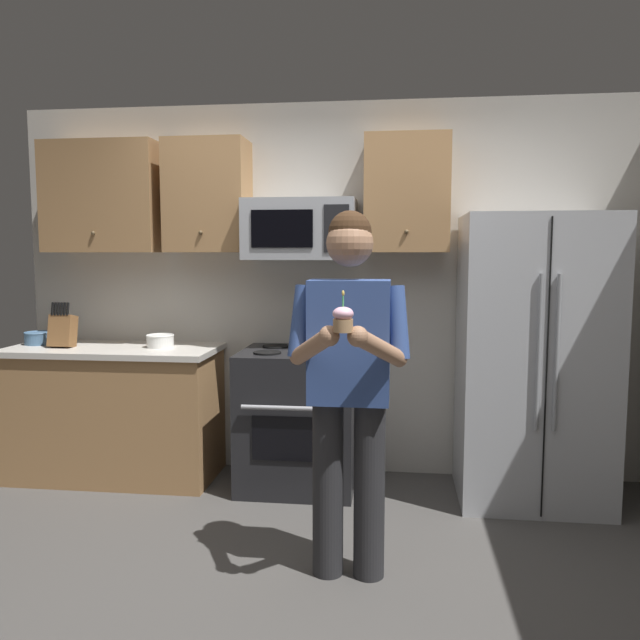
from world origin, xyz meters
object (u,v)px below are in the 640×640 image
Objects in this scene: knife_block at (63,330)px; bowl_large_white at (160,341)px; bowl_small_colored at (39,338)px; microwave at (301,230)px; person at (349,374)px; oven_range at (299,418)px; refrigerator at (533,359)px; cupcake at (343,319)px.

knife_block reaches higher than bowl_large_white.
bowl_large_white is 0.91m from bowl_small_colored.
microwave reaches higher than person.
oven_range is 0.53× the size of person.
refrigerator is at bearing -1.88° from bowl_large_white.
refrigerator is 9.47× the size of bowl_large_white.
knife_block is 1.65× the size of bowl_small_colored.
oven_range is at bearing -2.46° from bowl_large_white.
microwave is at bearing 173.97° from refrigerator.
refrigerator is 9.30× the size of bowl_small_colored.
oven_range is at bearing 110.19° from person.
microwave reaches higher than cupcake.
bowl_small_colored is at bearing 178.21° from bowl_large_white.
oven_range is 1.35m from person.
oven_range is at bearing 178.50° from refrigerator.
cupcake reaches higher than bowl_large_white.
refrigerator is 1.02× the size of person.
person is (1.40, -1.20, 0.03)m from bowl_large_white.
person is at bearing -28.13° from bowl_small_colored.
bowl_small_colored is 2.80m from cupcake.
oven_range is at bearing 105.99° from cupcake.
microwave is 3.89× the size of bowl_large_white.
refrigerator reaches higher than oven_range.
knife_block reaches higher than oven_range.
bowl_small_colored is at bearing 151.87° from person.
microwave is 1.72m from cupcake.
person reaches higher than bowl_large_white.
microwave is 1.23m from bowl_large_white.
knife_block is at bearing -178.96° from oven_range.
knife_block is 0.68m from bowl_large_white.
person reaches higher than bowl_small_colored.
microwave is 1.78m from knife_block.
cupcake reaches higher than bowl_small_colored.
oven_range is 4.90× the size of bowl_large_white.
refrigerator is at bearing -6.03° from microwave.
oven_range is 2.91× the size of knife_block.
person reaches higher than cupcake.
person is at bearing -71.56° from microwave.
oven_range is 4.81× the size of bowl_small_colored.
person reaches higher than knife_block.
refrigerator reaches higher than bowl_large_white.
person is (-1.07, -1.12, 0.10)m from refrigerator.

